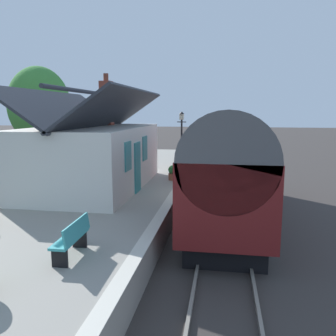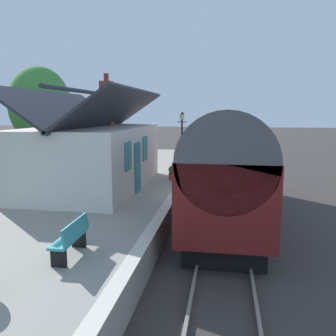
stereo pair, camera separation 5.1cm
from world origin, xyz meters
name	(u,v)px [view 2 (the right image)]	position (x,y,z in m)	size (l,w,h in m)	color
ground_plane	(202,215)	(0.00, 0.00, 0.00)	(160.00, 160.00, 0.00)	#383330
platform	(112,201)	(0.00, 3.91, 0.45)	(32.00, 5.83, 0.91)	gray
platform_edge_coping	(174,193)	(0.00, 1.18, 0.91)	(32.00, 0.36, 0.02)	beige
rail_near	(242,215)	(0.00, -1.62, 0.07)	(52.00, 0.08, 0.14)	gray
rail_far	(207,214)	(0.00, -0.18, 0.07)	(52.00, 0.08, 0.14)	gray
train	(226,163)	(-0.01, -0.90, 2.22)	(11.02, 2.73, 4.32)	black
station_building	(93,154)	(0.57, 4.93, 2.38)	(8.19, 4.60, 5.17)	white
bench_by_lamp	(72,237)	(-6.67, 2.62, 1.38)	(1.41, 0.47, 0.88)	teal
planter_bench_right	(134,152)	(10.32, 5.70, 1.35)	(0.50, 0.50, 0.82)	black
planter_bench_left	(173,172)	(2.71, 1.63, 1.28)	(0.51, 0.51, 0.78)	#9E5138
planter_corner_building	(127,156)	(8.01, 5.53, 1.34)	(0.47, 0.47, 0.84)	gray
lamp_post_platform	(182,129)	(5.49, 1.57, 3.27)	(0.32, 0.50, 3.35)	black
station_sign_board	(183,147)	(6.80, 1.68, 2.09)	(0.96, 0.06, 1.57)	black
tree_distant	(40,106)	(10.26, 12.85, 4.65)	(4.50, 4.55, 7.54)	#4C3828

